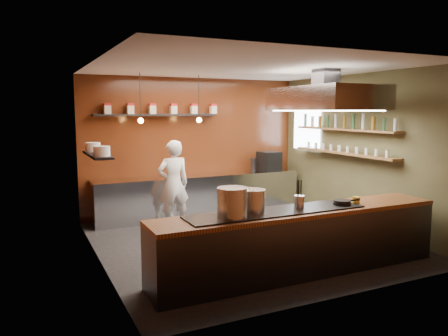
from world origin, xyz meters
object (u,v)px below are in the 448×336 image
extractor_hood (325,98)px  espresso_machine (269,161)px  stockpot_large (232,202)px  chef (173,184)px  stockpot_small (253,201)px

extractor_hood → espresso_machine: (0.42, 2.52, -1.38)m
stockpot_large → chef: size_ratio=0.23×
stockpot_small → espresso_machine: espresso_machine is taller
espresso_machine → chef: bearing=-175.7°
stockpot_small → espresso_machine: size_ratio=0.74×
extractor_hood → espresso_machine: 2.90m
extractor_hood → espresso_machine: extractor_hood is taller
extractor_hood → chef: (-2.13, 1.92, -1.64)m
extractor_hood → chef: 3.30m
stockpot_large → espresso_machine: espresso_machine is taller
stockpot_large → espresso_machine: (2.82, 3.78, -0.01)m
stockpot_small → chef: bearing=92.0°
stockpot_small → espresso_machine: bearing=56.2°
espresso_machine → chef: chef is taller
chef → espresso_machine: bearing=-166.3°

